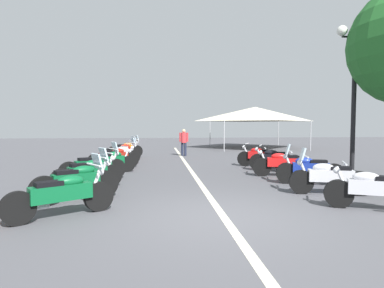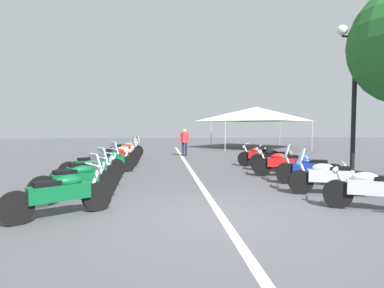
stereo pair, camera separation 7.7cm
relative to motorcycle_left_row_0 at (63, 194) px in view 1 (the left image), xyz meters
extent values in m
plane|color=#4C4C51|center=(-0.31, -3.06, -0.46)|extent=(80.00, 80.00, 0.00)
cube|color=beige|center=(6.37, -3.06, -0.45)|extent=(25.58, 0.16, 0.01)
cylinder|color=black|center=(0.40, -0.59, -0.15)|extent=(0.46, 0.58, 0.60)
cylinder|color=black|center=(-0.44, 0.64, -0.15)|extent=(0.46, 0.58, 0.60)
cube|color=#0C592D|center=(-0.02, 0.03, 0.03)|extent=(0.87, 1.10, 0.30)
ellipsoid|color=#0C592D|center=(0.08, -0.12, 0.23)|extent=(0.51, 0.58, 0.22)
cube|color=black|center=(-0.14, 0.21, 0.21)|extent=(0.48, 0.54, 0.12)
cylinder|color=silver|center=(0.36, -0.54, 0.15)|extent=(0.22, 0.28, 0.58)
cylinder|color=silver|center=(0.34, -0.51, 0.51)|extent=(0.54, 0.38, 0.04)
sphere|color=silver|center=(0.43, -0.63, 0.35)|extent=(0.14, 0.14, 0.14)
cylinder|color=silver|center=(-0.12, 0.50, -0.25)|extent=(0.37, 0.50, 0.08)
cube|color=silver|center=(0.39, -0.58, 0.58)|extent=(0.37, 0.30, 0.32)
cylinder|color=black|center=(1.67, -0.51, -0.13)|extent=(0.48, 0.63, 0.66)
cylinder|color=black|center=(0.91, 0.66, -0.13)|extent=(0.48, 0.63, 0.66)
cube|color=#0C592D|center=(1.29, 0.08, 0.05)|extent=(0.81, 1.04, 0.30)
ellipsoid|color=#0C592D|center=(1.39, -0.07, 0.25)|extent=(0.50, 0.58, 0.22)
cube|color=black|center=(1.17, 0.26, 0.23)|extent=(0.48, 0.54, 0.12)
cylinder|color=silver|center=(1.64, -0.45, 0.17)|extent=(0.22, 0.28, 0.58)
cylinder|color=silver|center=(1.62, -0.42, 0.53)|extent=(0.54, 0.37, 0.04)
sphere|color=silver|center=(1.70, -0.55, 0.37)|extent=(0.14, 0.14, 0.14)
cylinder|color=silver|center=(1.22, 0.52, -0.22)|extent=(0.37, 0.50, 0.08)
cube|color=silver|center=(1.66, -0.49, 0.60)|extent=(0.37, 0.30, 0.32)
cylinder|color=black|center=(3.11, -0.45, -0.14)|extent=(0.46, 0.61, 0.63)
cylinder|color=black|center=(2.37, 0.71, -0.14)|extent=(0.46, 0.61, 0.63)
cube|color=#0C592D|center=(2.74, 0.13, 0.04)|extent=(0.80, 1.03, 0.30)
ellipsoid|color=#0C592D|center=(2.84, -0.02, 0.24)|extent=(0.50, 0.58, 0.22)
cube|color=black|center=(2.62, 0.32, 0.22)|extent=(0.48, 0.54, 0.12)
cylinder|color=silver|center=(3.07, -0.40, 0.16)|extent=(0.21, 0.28, 0.58)
cylinder|color=silver|center=(3.05, -0.37, 0.52)|extent=(0.54, 0.37, 0.04)
sphere|color=silver|center=(3.13, -0.49, 0.36)|extent=(0.14, 0.14, 0.14)
cylinder|color=silver|center=(2.67, 0.57, -0.24)|extent=(0.36, 0.51, 0.08)
cylinder|color=black|center=(4.52, -0.39, -0.13)|extent=(0.45, 0.64, 0.66)
cylinder|color=black|center=(3.77, 0.90, -0.13)|extent=(0.45, 0.64, 0.66)
cube|color=#0C592D|center=(4.15, 0.25, 0.05)|extent=(0.81, 1.12, 0.30)
ellipsoid|color=#0C592D|center=(4.24, 0.10, 0.25)|extent=(0.49, 0.58, 0.22)
cube|color=black|center=(4.04, 0.45, 0.23)|extent=(0.47, 0.55, 0.12)
cylinder|color=silver|center=(4.49, -0.34, 0.17)|extent=(0.21, 0.29, 0.58)
cylinder|color=silver|center=(4.47, -0.30, 0.53)|extent=(0.56, 0.34, 0.04)
sphere|color=silver|center=(4.54, -0.43, 0.37)|extent=(0.14, 0.14, 0.14)
cylinder|color=silver|center=(4.08, 0.73, -0.23)|extent=(0.34, 0.52, 0.08)
cube|color=silver|center=(4.51, -0.37, 0.60)|extent=(0.37, 0.29, 0.32)
cylinder|color=black|center=(6.05, -0.62, -0.15)|extent=(0.41, 0.60, 0.60)
cylinder|color=black|center=(5.42, 0.57, -0.15)|extent=(0.41, 0.60, 0.60)
cube|color=#0C592D|center=(5.73, -0.03, 0.03)|extent=(0.73, 1.04, 0.30)
ellipsoid|color=#0C592D|center=(5.82, -0.19, 0.23)|extent=(0.47, 0.58, 0.22)
cube|color=black|center=(5.63, 0.17, 0.21)|extent=(0.45, 0.55, 0.12)
cylinder|color=silver|center=(6.02, -0.57, 0.15)|extent=(0.20, 0.29, 0.58)
cylinder|color=silver|center=(6.00, -0.54, 0.51)|extent=(0.57, 0.33, 0.04)
sphere|color=silver|center=(6.07, -0.67, 0.35)|extent=(0.14, 0.14, 0.14)
cylinder|color=silver|center=(5.70, 0.42, -0.25)|extent=(0.33, 0.52, 0.08)
cylinder|color=black|center=(7.48, -0.65, -0.14)|extent=(0.41, 0.63, 0.64)
cylinder|color=black|center=(6.80, 0.71, -0.14)|extent=(0.41, 0.63, 0.64)
cube|color=maroon|center=(7.14, 0.03, 0.04)|extent=(0.76, 1.16, 0.30)
ellipsoid|color=maroon|center=(7.22, -0.13, 0.24)|extent=(0.46, 0.58, 0.22)
cube|color=black|center=(7.04, 0.23, 0.22)|extent=(0.45, 0.55, 0.12)
cylinder|color=silver|center=(7.45, -0.60, 0.16)|extent=(0.19, 0.29, 0.58)
cylinder|color=silver|center=(7.43, -0.56, 0.52)|extent=(0.57, 0.31, 0.04)
sphere|color=silver|center=(7.50, -0.70, 0.36)|extent=(0.14, 0.14, 0.14)
cylinder|color=silver|center=(7.10, 0.52, -0.23)|extent=(0.32, 0.53, 0.08)
cylinder|color=black|center=(8.85, -0.64, -0.15)|extent=(0.40, 0.62, 0.62)
cylinder|color=black|center=(8.23, 0.63, -0.15)|extent=(0.40, 0.62, 0.62)
cube|color=silver|center=(8.54, -0.01, 0.03)|extent=(0.72, 1.09, 0.30)
ellipsoid|color=silver|center=(8.62, -0.17, 0.23)|extent=(0.46, 0.58, 0.22)
cube|color=black|center=(8.44, 0.19, 0.21)|extent=(0.44, 0.55, 0.12)
cylinder|color=silver|center=(8.82, -0.59, 0.15)|extent=(0.19, 0.29, 0.58)
cylinder|color=silver|center=(8.80, -0.55, 0.51)|extent=(0.58, 0.31, 0.04)
sphere|color=silver|center=(8.87, -0.68, 0.35)|extent=(0.14, 0.14, 0.14)
cylinder|color=silver|center=(8.52, 0.45, -0.24)|extent=(0.31, 0.53, 0.08)
cube|color=silver|center=(8.84, -0.62, 0.58)|extent=(0.38, 0.27, 0.32)
cylinder|color=black|center=(10.43, -0.54, -0.13)|extent=(0.50, 0.61, 0.65)
cylinder|color=black|center=(9.60, 0.59, -0.13)|extent=(0.50, 0.61, 0.65)
cube|color=maroon|center=(10.02, 0.02, 0.05)|extent=(0.85, 1.02, 0.30)
ellipsoid|color=maroon|center=(10.12, -0.12, 0.25)|extent=(0.52, 0.57, 0.22)
cube|color=black|center=(9.89, 0.20, 0.23)|extent=(0.49, 0.54, 0.12)
cylinder|color=silver|center=(10.39, -0.49, 0.17)|extent=(0.23, 0.28, 0.58)
cylinder|color=silver|center=(10.37, -0.46, 0.53)|extent=(0.52, 0.40, 0.04)
sphere|color=silver|center=(10.46, -0.58, 0.37)|extent=(0.14, 0.14, 0.14)
cylinder|color=silver|center=(9.91, 0.47, -0.23)|extent=(0.39, 0.49, 0.08)
cube|color=silver|center=(10.41, -0.52, 0.60)|extent=(0.36, 0.31, 0.32)
cylinder|color=black|center=(11.69, -0.60, -0.13)|extent=(0.48, 0.63, 0.66)
cylinder|color=black|center=(10.88, 0.61, -0.13)|extent=(0.48, 0.63, 0.66)
cube|color=orange|center=(11.29, 0.01, 0.05)|extent=(0.85, 1.08, 0.30)
ellipsoid|color=orange|center=(11.39, -0.14, 0.25)|extent=(0.51, 0.58, 0.22)
cube|color=black|center=(11.17, 0.19, 0.23)|extent=(0.48, 0.54, 0.12)
cylinder|color=silver|center=(11.66, -0.55, 0.17)|extent=(0.22, 0.28, 0.58)
cylinder|color=silver|center=(11.64, -0.52, 0.53)|extent=(0.54, 0.38, 0.04)
sphere|color=silver|center=(11.72, -0.64, 0.37)|extent=(0.14, 0.14, 0.14)
cylinder|color=silver|center=(11.19, 0.47, -0.23)|extent=(0.37, 0.50, 0.08)
cube|color=silver|center=(11.68, -0.58, 0.60)|extent=(0.37, 0.30, 0.32)
cylinder|color=black|center=(0.16, -5.66, -0.16)|extent=(0.38, 0.60, 0.60)
cube|color=silver|center=(-0.13, -6.29, 0.02)|extent=(0.69, 1.07, 0.30)
ellipsoid|color=silver|center=(-0.05, -6.12, 0.22)|extent=(0.45, 0.58, 0.22)
cylinder|color=silver|center=(0.14, -5.71, 0.14)|extent=(0.18, 0.29, 0.58)
cylinder|color=silver|center=(0.12, -5.75, 0.50)|extent=(0.58, 0.29, 0.04)
sphere|color=silver|center=(0.18, -5.61, 0.34)|extent=(0.14, 0.14, 0.14)
cylinder|color=black|center=(1.58, -5.47, -0.15)|extent=(0.29, 0.63, 0.62)
cylinder|color=black|center=(1.22, -6.85, -0.15)|extent=(0.29, 0.63, 0.62)
cube|color=silver|center=(1.40, -6.16, 0.03)|extent=(0.55, 1.12, 0.30)
ellipsoid|color=silver|center=(1.45, -5.99, 0.23)|extent=(0.38, 0.57, 0.22)
cube|color=black|center=(1.34, -6.37, 0.21)|extent=(0.37, 0.53, 0.12)
cylinder|color=silver|center=(1.57, -5.53, 0.15)|extent=(0.14, 0.30, 0.58)
cylinder|color=silver|center=(1.56, -5.57, 0.51)|extent=(0.61, 0.20, 0.04)
sphere|color=silver|center=(1.59, -5.42, 0.35)|extent=(0.14, 0.14, 0.14)
cylinder|color=silver|center=(1.12, -6.53, -0.24)|extent=(0.22, 0.55, 0.08)
cube|color=silver|center=(1.58, -5.49, 0.58)|extent=(0.38, 0.21, 0.32)
cylinder|color=black|center=(3.04, -5.67, -0.14)|extent=(0.31, 0.65, 0.63)
cylinder|color=black|center=(2.66, -6.99, -0.14)|extent=(0.31, 0.65, 0.63)
cube|color=navy|center=(2.85, -6.33, 0.04)|extent=(0.55, 1.07, 0.30)
ellipsoid|color=navy|center=(2.90, -6.16, 0.24)|extent=(0.39, 0.57, 0.22)
cube|color=black|center=(2.79, -6.54, 0.22)|extent=(0.38, 0.53, 0.12)
cylinder|color=silver|center=(3.02, -5.73, 0.16)|extent=(0.15, 0.30, 0.58)
cylinder|color=silver|center=(3.01, -5.77, 0.52)|extent=(0.61, 0.21, 0.04)
sphere|color=silver|center=(3.05, -5.63, 0.36)|extent=(0.14, 0.14, 0.14)
cylinder|color=silver|center=(2.56, -6.67, -0.23)|extent=(0.23, 0.55, 0.08)
cube|color=silver|center=(3.03, -5.69, 0.59)|extent=(0.38, 0.22, 0.32)
cylinder|color=black|center=(4.51, -5.38, -0.14)|extent=(0.30, 0.65, 0.64)
cylinder|color=black|center=(4.12, -6.83, -0.14)|extent=(0.30, 0.65, 0.64)
cube|color=red|center=(4.32, -6.11, 0.04)|extent=(0.56, 1.17, 0.30)
ellipsoid|color=red|center=(4.36, -5.93, 0.24)|extent=(0.39, 0.57, 0.22)
cube|color=black|center=(4.26, -6.32, 0.22)|extent=(0.37, 0.53, 0.12)
cylinder|color=silver|center=(4.49, -5.44, 0.16)|extent=(0.14, 0.30, 0.58)
cylinder|color=silver|center=(4.48, -5.48, 0.52)|extent=(0.61, 0.20, 0.04)
sphere|color=silver|center=(4.52, -5.33, 0.36)|extent=(0.14, 0.14, 0.14)
cylinder|color=silver|center=(4.03, -6.49, -0.23)|extent=(0.22, 0.55, 0.08)
cylinder|color=black|center=(5.94, -5.68, -0.13)|extent=(0.39, 0.65, 0.65)
cylinder|color=black|center=(5.38, -6.94, -0.13)|extent=(0.39, 0.65, 0.65)
cube|color=black|center=(5.66, -6.31, 0.05)|extent=(0.68, 1.07, 0.30)
ellipsoid|color=black|center=(5.74, -6.15, 0.25)|extent=(0.45, 0.58, 0.22)
cube|color=black|center=(5.57, -6.51, 0.23)|extent=(0.43, 0.54, 0.12)
cylinder|color=silver|center=(5.92, -5.74, 0.17)|extent=(0.18, 0.29, 0.58)
cylinder|color=silver|center=(5.90, -5.77, 0.53)|extent=(0.58, 0.29, 0.04)
sphere|color=silver|center=(5.96, -5.64, 0.37)|extent=(0.14, 0.14, 0.14)
cylinder|color=silver|center=(5.33, -6.62, -0.23)|extent=(0.30, 0.54, 0.08)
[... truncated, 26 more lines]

